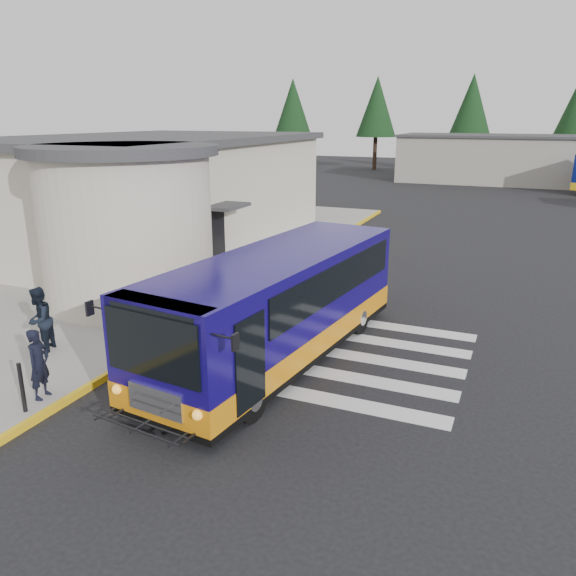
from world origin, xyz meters
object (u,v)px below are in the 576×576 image
at_px(transit_bus, 278,310).
at_px(bollard, 22,388).
at_px(pedestrian_a, 39,364).
at_px(pedestrian_b, 39,320).

bearing_deg(transit_bus, bollard, -119.73).
bearing_deg(transit_bus, pedestrian_a, -124.62).
xyz_separation_m(pedestrian_a, bollard, (0.13, -0.59, -0.23)).
height_order(pedestrian_b, bollard, pedestrian_b).
relative_size(pedestrian_a, pedestrian_b, 0.91).
bearing_deg(pedestrian_a, bollard, -175.85).
xyz_separation_m(transit_bus, pedestrian_b, (-5.41, -2.24, -0.29)).
bearing_deg(bollard, pedestrian_a, 102.69).
bearing_deg(transit_bus, pedestrian_b, -150.72).
xyz_separation_m(transit_bus, pedestrian_a, (-3.56, -4.04, -0.37)).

